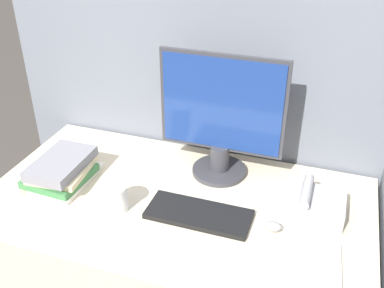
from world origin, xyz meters
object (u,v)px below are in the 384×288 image
at_px(book_stack, 62,171).
at_px(monitor, 221,121).
at_px(coffee_cup, 115,197).
at_px(mouse, 273,226).
at_px(keyboard, 199,214).
at_px(desk_telephone, 318,205).

bearing_deg(book_stack, monitor, 25.35).
relative_size(coffee_cup, book_stack, 0.35).
distance_m(monitor, mouse, 0.46).
bearing_deg(keyboard, monitor, 91.58).
xyz_separation_m(monitor, mouse, (0.27, -0.29, -0.22)).
xyz_separation_m(keyboard, mouse, (0.27, 0.01, 0.01)).
distance_m(keyboard, book_stack, 0.58).
bearing_deg(desk_telephone, book_stack, -172.99).
relative_size(monitor, keyboard, 1.35).
height_order(mouse, desk_telephone, desk_telephone).
bearing_deg(book_stack, desk_telephone, 7.01).
bearing_deg(coffee_cup, book_stack, 162.70).
height_order(monitor, desk_telephone, monitor).
relative_size(monitor, book_stack, 1.72).
xyz_separation_m(monitor, book_stack, (-0.57, -0.27, -0.19)).
bearing_deg(mouse, keyboard, -177.59).
bearing_deg(keyboard, desk_telephone, 20.42).
height_order(coffee_cup, book_stack, book_stack).
bearing_deg(monitor, desk_telephone, -20.20).
bearing_deg(monitor, book_stack, -154.65).
relative_size(monitor, coffee_cup, 4.88).
relative_size(keyboard, desk_telephone, 2.10).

